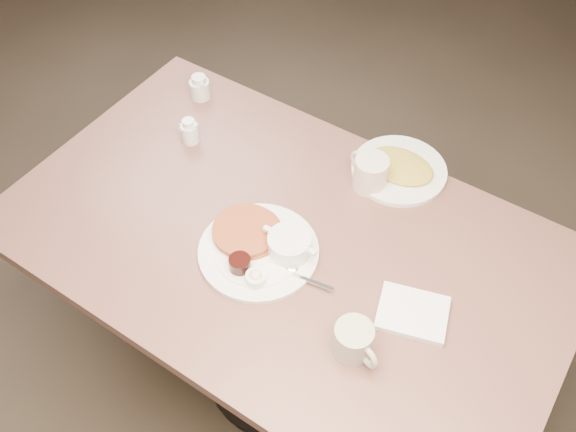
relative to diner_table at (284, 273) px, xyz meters
The scene contains 9 objects.
room 0.82m from the diner_table, ahead, with size 7.04×8.04×2.84m.
diner_table is the anchor object (origin of this frame).
main_plate 0.21m from the diner_table, 106.72° to the right, with size 0.39×0.32×0.07m.
coffee_mug_near 0.43m from the diner_table, 30.43° to the right, with size 0.14×0.12×0.09m.
napkin 0.43m from the diner_table, ahead, with size 0.20×0.17×0.02m.
coffee_mug_far 0.38m from the diner_table, 72.10° to the left, with size 0.15×0.12×0.10m.
creamer_left 0.51m from the diner_table, 160.91° to the left, with size 0.08×0.06×0.08m.
creamer_right 0.67m from the diner_table, 148.81° to the left, with size 0.08×0.07×0.08m.
hash_plate 0.45m from the diner_table, 69.51° to the left, with size 0.28×0.28×0.04m.
Camera 1 is at (0.57, -0.84, 2.07)m, focal length 39.05 mm.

